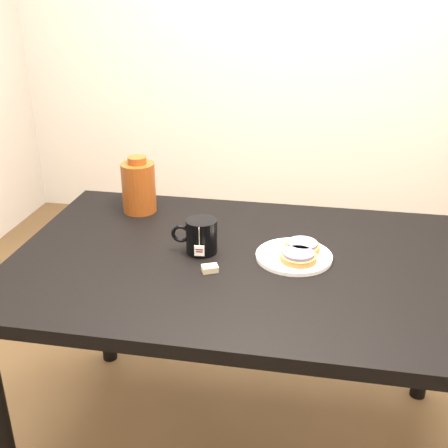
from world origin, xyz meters
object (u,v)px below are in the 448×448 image
Objects in this scene: teabag_pouch at (210,269)px; bagel_package at (139,187)px; bagel_front at (298,256)px; bagel_back at (302,246)px; table at (245,283)px; mug at (201,236)px; plate at (294,256)px.

teabag_pouch is 0.52m from bagel_package.
bagel_back is at bearing 84.14° from bagel_front.
bagel_package is (-0.42, 0.29, 0.18)m from table.
bagel_back is 0.31m from mug.
bagel_back is 0.30m from teabag_pouch.
bagel_back reaches higher than table.
plate is 0.63m from bagel_package.
bagel_front is (0.01, -0.03, 0.02)m from plate.
table is 31.11× the size of teabag_pouch.
table is at bearing -158.54° from bagel_back.
bagel_front is at bearing -27.23° from bagel_package.
bagel_package is (-0.28, 0.27, 0.04)m from mug.
bagel_back is 1.11× the size of bagel_front.
bagel_front is (-0.01, -0.07, -0.00)m from bagel_back.
table is 6.17× the size of plate.
table is 0.17m from plate.
mug is at bearing -171.99° from bagel_back.
table is at bearing -168.23° from plate.
teabag_pouch is at bearing -49.18° from bagel_package.
bagel_front is 0.30m from mug.
bagel_back is 0.63m from bagel_package.
plate is at bearing -25.09° from bagel_package.
plate is 1.57× the size of mug.
bagel_package is at bearing 152.77° from bagel_front.
bagel_package is at bearing 145.31° from table.
mug is 0.72× the size of bagel_package.
table is at bearing -13.60° from mug.
bagel_back is (0.16, 0.06, 0.11)m from table.
bagel_back reaches higher than teabag_pouch.
bagel_front reaches higher than table.
mug reaches higher than bagel_back.
bagel_back is at bearing 32.15° from teabag_pouch.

